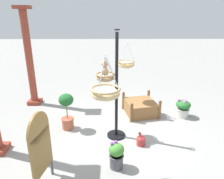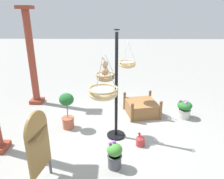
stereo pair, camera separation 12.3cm
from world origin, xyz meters
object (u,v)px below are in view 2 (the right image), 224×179
Objects in this scene: display_pole_central at (116,106)px; hanging_basket_left_high at (103,93)px; teddy_bear at (104,70)px; watering_can at (140,141)px; display_sign_board at (38,143)px; hanging_basket_right_low at (127,64)px; potted_plant_flowering_red at (115,155)px; wooden_planter_box at (141,107)px; hanging_basket_with_teddy at (105,77)px; potted_plant_fern_front at (184,109)px; greenhouse_pillar_right at (32,59)px; potted_plant_tall_leafy at (67,109)px.

hanging_basket_left_high is (-1.30, 0.22, 0.84)m from display_pole_central.
teddy_bear reaches higher than watering_can.
display_sign_board is 2.30m from watering_can.
hanging_basket_right_low is 1.31× the size of potted_plant_flowering_red.
watering_can is (-1.57, 0.21, -0.11)m from wooden_planter_box.
hanging_basket_right_low reaches higher than hanging_basket_with_teddy.
potted_plant_flowering_red is at bearing -169.18° from teddy_bear.
potted_plant_flowering_red is at bearing 136.86° from potted_plant_fern_front.
hanging_basket_right_low is (2.62, -0.53, -0.14)m from hanging_basket_left_high.
teddy_bear is 2.74m from potted_plant_fern_front.
potted_plant_flowering_red is 0.96m from watering_can.
potted_plant_flowering_red reaches higher than wooden_planter_box.
hanging_basket_right_low is 1.39× the size of potted_plant_fern_front.
potted_plant_flowering_red is at bearing 141.90° from watering_can.
potted_plant_flowering_red is (-3.11, -2.61, -1.19)m from greenhouse_pillar_right.
hanging_basket_left_high reaches higher than potted_plant_tall_leafy.
hanging_basket_right_low reaches higher than potted_plant_tall_leafy.
hanging_basket_with_teddy is 3.02m from greenhouse_pillar_right.
hanging_basket_left_high reaches higher than wooden_planter_box.
display_pole_central is 4.39× the size of potted_plant_flowering_red.
potted_plant_fern_front is at bearing -62.92° from display_pole_central.
hanging_basket_left_high is 1.35m from display_sign_board.
hanging_basket_with_teddy is 2.09m from display_sign_board.
hanging_basket_left_high is at bearing 170.39° from display_pole_central.
greenhouse_pillar_right is 2.35m from potted_plant_tall_leafy.
potted_plant_tall_leafy is at bearing -1.21° from display_sign_board.
greenhouse_pillar_right is 3.16× the size of potted_plant_tall_leafy.
teddy_bear is 1.86m from potted_plant_flowering_red.
hanging_basket_right_low is (1.32, -0.31, 0.69)m from display_pole_central.
teddy_bear is at bearing 90.00° from hanging_basket_with_teddy.
potted_plant_tall_leafy is (-0.96, 1.56, -0.95)m from hanging_basket_right_low.
wooden_planter_box is 0.78× the size of display_sign_board.
display_pole_central is 2.01m from display_sign_board.
hanging_basket_with_teddy reaches higher than wooden_planter_box.
display_sign_board is at bearing 122.67° from watering_can.
teddy_bear is 0.13× the size of greenhouse_pillar_right.
watering_can is (-1.37, 1.40, -0.17)m from potted_plant_fern_front.
potted_plant_tall_leafy is at bearing 101.16° from potted_plant_fern_front.
hanging_basket_right_low reaches higher than display_sign_board.
watering_can is at bearing 134.43° from potted_plant_fern_front.
display_pole_central is 1.23m from potted_plant_flowering_red.
potted_plant_flowering_red reaches higher than watering_can.
display_pole_central is 4.66× the size of potted_plant_fern_front.
teddy_bear is at bearing 61.02° from display_pole_central.
potted_plant_flowering_red is (0.18, -0.19, -1.35)m from hanging_basket_left_high.
hanging_basket_left_high reaches higher than display_sign_board.
potted_plant_fern_front is (-1.00, -4.59, -1.20)m from greenhouse_pillar_right.
display_pole_central reaches higher than potted_plant_flowering_red.
potted_plant_fern_front is 4.15m from display_sign_board.
display_sign_board is (-1.70, 1.03, -0.63)m from hanging_basket_with_teddy.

